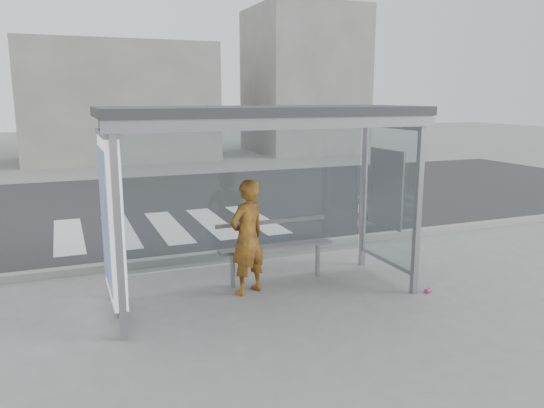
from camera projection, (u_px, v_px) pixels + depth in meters
The scene contains 10 objects.
ground at pixel (265, 295), 7.46m from camera, with size 80.00×80.00×0.00m, color slate.
road at pixel (169, 204), 13.83m from camera, with size 30.00×10.00×0.01m, color #28282A.
curb at pixel (225, 254), 9.22m from camera, with size 30.00×0.18×0.12m, color gray.
crosswalk at pixel (168, 227), 11.37m from camera, with size 4.55×3.00×0.00m.
bus_shelter at pixel (236, 155), 6.98m from camera, with size 4.25×1.65×2.62m.
building_center at pixel (118, 102), 23.34m from camera, with size 8.00×5.00×5.00m, color slate.
building_right at pixel (303, 81), 26.42m from camera, with size 5.00×5.00×7.00m, color slate.
person at pixel (247, 237), 7.40m from camera, with size 0.59×0.39×1.63m, color orange.
bench at pixel (276, 246), 7.94m from camera, with size 1.77×0.32×0.92m.
soda_can at pixel (428, 290), 7.55m from camera, with size 0.07×0.07×0.12m, color #C4396F.
Camera 1 is at (-2.52, -6.59, 2.74)m, focal length 35.00 mm.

